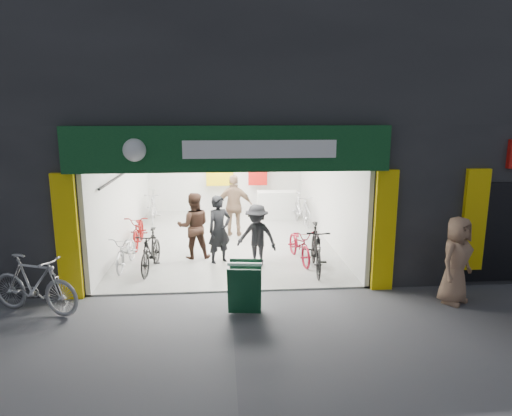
{
  "coord_description": "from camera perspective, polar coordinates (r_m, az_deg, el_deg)",
  "views": [
    {
      "loc": [
        -0.18,
        -9.1,
        3.8
      ],
      "look_at": [
        0.66,
        1.5,
        1.5
      ],
      "focal_mm": 32.0,
      "sensor_mm": 36.0,
      "label": 1
    }
  ],
  "objects": [
    {
      "name": "customer_b",
      "position": [
        11.82,
        -7.8,
        -2.27
      ],
      "size": [
        0.9,
        0.73,
        1.74
      ],
      "primitive_type": "imported",
      "rotation": [
        0.0,
        0.0,
        3.23
      ],
      "color": "#39231A",
      "rests_on": "ground"
    },
    {
      "name": "building",
      "position": [
        14.14,
        -0.09,
        14.28
      ],
      "size": [
        17.0,
        10.27,
        8.0
      ],
      "color": "#232326",
      "rests_on": "ground"
    },
    {
      "name": "sandwich_board",
      "position": [
        8.76,
        -1.41,
        -9.76
      ],
      "size": [
        0.69,
        0.71,
        0.96
      ],
      "rotation": [
        0.0,
        0.0,
        -0.12
      ],
      "color": "#0E3820",
      "rests_on": "ground"
    },
    {
      "name": "bike_left_front",
      "position": [
        11.61,
        -15.89,
        -5.18
      ],
      "size": [
        0.67,
        1.66,
        0.85
      ],
      "primitive_type": "imported",
      "rotation": [
        0.0,
        0.0,
        -0.07
      ],
      "color": "#BABABF",
      "rests_on": "ground"
    },
    {
      "name": "bike_right_front",
      "position": [
        10.96,
        7.52,
        -5.06
      ],
      "size": [
        0.73,
        1.94,
        1.14
      ],
      "primitive_type": "imported",
      "rotation": [
        0.0,
        0.0,
        -0.11
      ],
      "color": "black",
      "rests_on": "ground"
    },
    {
      "name": "bike_left_midback",
      "position": [
        13.31,
        -14.41,
        -2.7
      ],
      "size": [
        0.7,
        1.81,
        0.94
      ],
      "primitive_type": "imported",
      "rotation": [
        0.0,
        0.0,
        0.05
      ],
      "color": "maroon",
      "rests_on": "ground"
    },
    {
      "name": "customer_a",
      "position": [
        11.39,
        -4.61,
        -2.76
      ],
      "size": [
        0.76,
        0.68,
        1.74
      ],
      "primitive_type": "imported",
      "rotation": [
        0.0,
        0.0,
        0.54
      ],
      "color": "black",
      "rests_on": "ground"
    },
    {
      "name": "bike_left_midfront",
      "position": [
        11.17,
        -13.03,
        -5.27
      ],
      "size": [
        0.67,
        1.74,
        1.02
      ],
      "primitive_type": "imported",
      "rotation": [
        0.0,
        0.0,
        -0.11
      ],
      "color": "black",
      "rests_on": "ground"
    },
    {
      "name": "pedestrian_near",
      "position": [
        9.91,
        23.72,
        -5.99
      ],
      "size": [
        1.03,
        0.96,
        1.77
      ],
      "primitive_type": "imported",
      "rotation": [
        0.0,
        0.0,
        0.62
      ],
      "color": "#936E55",
      "rests_on": "ground"
    },
    {
      "name": "parked_bike",
      "position": [
        9.67,
        -25.95,
        -8.55
      ],
      "size": [
        1.99,
        1.21,
        1.16
      ],
      "primitive_type": "imported",
      "rotation": [
        0.0,
        0.0,
        1.2
      ],
      "color": "#A1A1A6",
      "rests_on": "ground"
    },
    {
      "name": "customer_c",
      "position": [
        11.09,
        0.1,
        -3.57
      ],
      "size": [
        1.17,
        1.0,
        1.58
      ],
      "primitive_type": "imported",
      "rotation": [
        0.0,
        0.0,
        -0.49
      ],
      "color": "black",
      "rests_on": "ground"
    },
    {
      "name": "customer_d",
      "position": [
        13.74,
        -2.71,
        0.21
      ],
      "size": [
        1.16,
        0.59,
        1.91
      ],
      "primitive_type": "imported",
      "rotation": [
        0.0,
        0.0,
        3.03
      ],
      "color": "#83644C",
      "rests_on": "ground"
    },
    {
      "name": "bike_right_mid",
      "position": [
        11.65,
        5.48,
        -4.56
      ],
      "size": [
        0.8,
        1.79,
        0.91
      ],
      "primitive_type": "imported",
      "rotation": [
        0.0,
        0.0,
        0.12
      ],
      "color": "maroon",
      "rests_on": "ground"
    },
    {
      "name": "ground",
      "position": [
        9.87,
        -3.17,
        -10.49
      ],
      "size": [
        60.0,
        60.0,
        0.0
      ],
      "primitive_type": "plane",
      "color": "#56565B",
      "rests_on": "ground"
    },
    {
      "name": "bike_left_back",
      "position": [
        16.07,
        -12.71,
        0.2
      ],
      "size": [
        0.66,
        1.85,
        1.09
      ],
      "primitive_type": "imported",
      "rotation": [
        0.0,
        0.0,
        0.08
      ],
      "color": "#B3B3B8",
      "rests_on": "ground"
    },
    {
      "name": "bike_right_back",
      "position": [
        15.36,
        5.65,
        -0.15
      ],
      "size": [
        0.82,
        1.84,
        1.07
      ],
      "primitive_type": "imported",
      "rotation": [
        0.0,
        0.0,
        0.18
      ],
      "color": "silver",
      "rests_on": "ground"
    }
  ]
}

